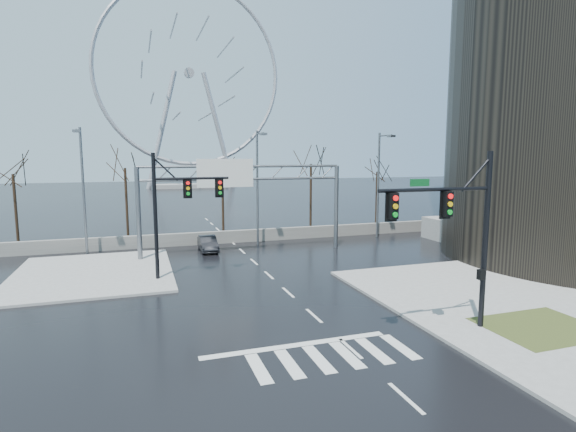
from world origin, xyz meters
name	(u,v)px	position (x,y,z in m)	size (l,w,h in m)	color
ground	(314,316)	(0.00, 0.00, 0.00)	(260.00, 260.00, 0.00)	black
sidewalk_right_ext	(456,285)	(10.00, 2.00, 0.07)	(12.00, 10.00, 0.15)	gray
sidewalk_far	(93,273)	(-11.00, 12.00, 0.07)	(10.00, 12.00, 0.15)	gray
grass_strip	(541,327)	(9.00, -5.00, 0.15)	(5.00, 4.00, 0.02)	#323F1A
barrier_wall	(232,237)	(0.00, 20.00, 0.55)	(52.00, 0.50, 1.10)	slate
signal_mast_near	(461,224)	(5.14, -4.04, 4.87)	(5.52, 0.41, 8.00)	black
signal_mast_far	(174,204)	(-5.87, 8.96, 4.83)	(4.72, 0.41, 8.00)	black
sign_gantry	(239,190)	(-0.38, 14.96, 5.18)	(16.36, 0.40, 7.60)	slate
streetlight_left	(82,181)	(-12.00, 18.16, 5.89)	(0.50, 2.55, 10.00)	slate
streetlight_mid	(258,178)	(2.00, 18.16, 5.89)	(0.50, 2.55, 10.00)	slate
streetlight_right	(380,176)	(14.00, 18.16, 5.89)	(0.50, 2.55, 10.00)	slate
tree_far_left	(14,182)	(-18.00, 24.00, 5.57)	(3.50, 3.50, 7.00)	black
tree_left	(125,176)	(-9.00, 23.50, 5.98)	(3.75, 3.75, 7.50)	black
tree_center	(222,183)	(0.00, 24.50, 5.17)	(3.25, 3.25, 6.50)	black
tree_right	(311,172)	(9.00, 23.50, 6.22)	(3.90, 3.90, 7.80)	black
tree_far_right	(377,178)	(17.00, 24.00, 5.41)	(3.40, 3.40, 6.80)	black
ferris_wheel	(189,81)	(5.00, 95.00, 26.13)	(45.00, 6.00, 50.91)	gray
car	(208,243)	(-2.66, 17.00, 0.63)	(1.33, 3.81, 1.26)	black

